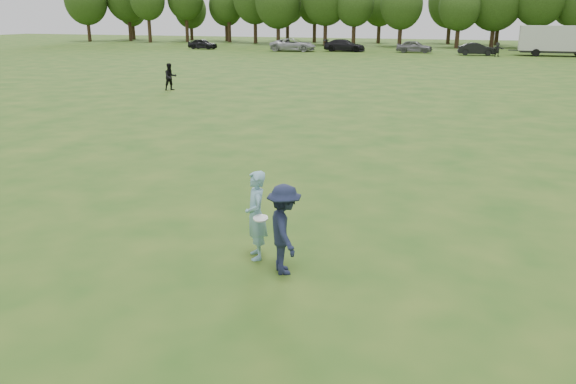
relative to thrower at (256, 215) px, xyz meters
The scene contains 13 objects.
ground 1.49m from the thrower, 25.72° to the right, with size 200.00×200.00×0.00m, color #245016.
thrower is the anchor object (origin of this frame).
defender 0.83m from the thrower, 31.29° to the right, with size 1.05×0.60×1.63m, color #1B213B.
player_far_a 25.23m from the thrower, 124.15° to the left, with size 0.78×0.61×1.60m, color black.
player_far_d 57.21m from the thrower, 85.42° to the left, with size 1.41×0.45×1.52m, color #292929.
car_a 66.89m from the thrower, 118.39° to the left, with size 1.56×3.88×1.32m, color black.
car_c 61.39m from the thrower, 108.14° to the left, with size 2.58×5.59×1.55m, color #ADADB2.
car_d 61.41m from the thrower, 102.25° to the left, with size 2.05×5.04×1.46m, color black.
car_e 60.80m from the thrower, 94.41° to the left, with size 1.69×4.20×1.43m, color slate.
car_f 58.48m from the thrower, 87.61° to the left, with size 1.43×4.11×1.35m, color black.
disc_in_play 0.34m from the thrower, 53.47° to the right, with size 0.32×0.32×0.08m.
cargo_trailer 60.88m from the thrower, 79.84° to the left, with size 9.00×2.75×3.20m.
treeline 76.66m from the thrower, 87.07° to the left, with size 130.35×18.39×11.74m.
Camera 1 is at (2.69, -8.50, 4.41)m, focal length 35.00 mm.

